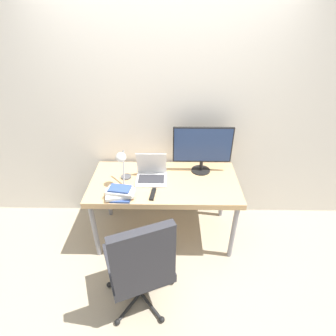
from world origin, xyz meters
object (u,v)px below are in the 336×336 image
at_px(laptop, 151,174).
at_px(book_stack, 120,193).
at_px(desk_lamp, 122,162).
at_px(office_chair, 140,263).
at_px(monitor, 202,147).

relative_size(laptop, book_stack, 1.06).
relative_size(laptop, desk_lamp, 0.83).
bearing_deg(laptop, desk_lamp, -159.94).
xyz_separation_m(office_chair, book_stack, (-0.23, 0.60, 0.23)).
height_order(office_chair, book_stack, office_chair).
bearing_deg(desk_lamp, monitor, 18.11).
relative_size(monitor, office_chair, 0.59).
bearing_deg(office_chair, book_stack, 111.33).
height_order(laptop, office_chair, office_chair).
bearing_deg(book_stack, monitor, 30.33).
distance_m(laptop, office_chair, 0.93).
xyz_separation_m(monitor, desk_lamp, (-0.79, -0.26, -0.02)).
relative_size(monitor, book_stack, 2.09).
bearing_deg(laptop, office_chair, -92.38).
bearing_deg(laptop, monitor, 17.10).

